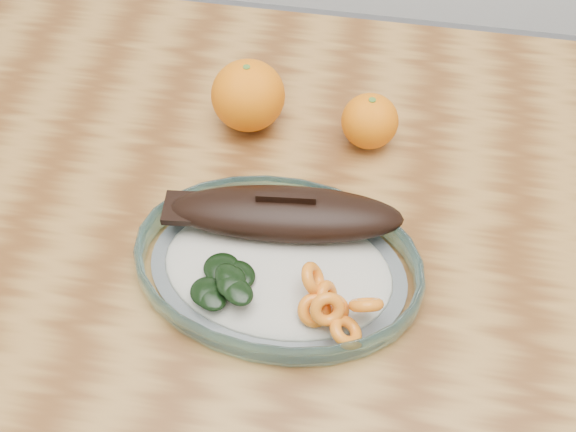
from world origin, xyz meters
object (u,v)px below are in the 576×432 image
(plated_meal, at_px, (278,261))
(orange_right, at_px, (370,121))
(dining_table, at_px, (316,295))
(orange_left, at_px, (248,95))

(plated_meal, distance_m, orange_right, 0.21)
(plated_meal, bearing_deg, orange_right, 74.76)
(dining_table, height_order, orange_right, orange_right)
(plated_meal, xyz_separation_m, orange_right, (0.07, 0.20, 0.01))
(dining_table, height_order, orange_left, orange_left)
(dining_table, bearing_deg, orange_right, 77.70)
(dining_table, xyz_separation_m, orange_left, (-0.11, 0.17, 0.14))
(orange_right, bearing_deg, dining_table, -102.30)
(plated_meal, height_order, orange_right, plated_meal)
(plated_meal, height_order, orange_left, orange_left)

